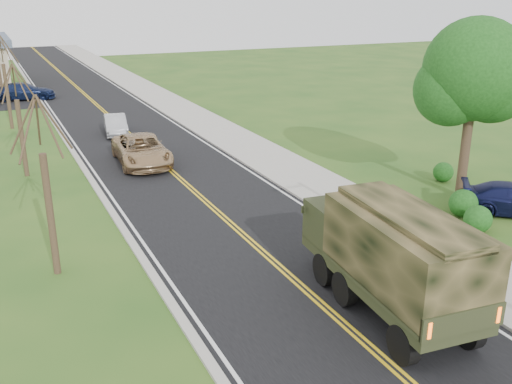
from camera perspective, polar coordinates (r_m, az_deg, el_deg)
road at (r=50.09m, az=-15.56°, el=8.31°), size 8.00×120.00×0.01m
curb_right at (r=50.93m, az=-10.93°, el=8.91°), size 0.30×120.00×0.12m
sidewalk_right at (r=51.39m, az=-9.03°, el=9.10°), size 3.20×120.00×0.10m
curb_left at (r=49.56m, az=-20.31°, el=7.76°), size 0.30×120.00×0.10m
leafy_tree at (r=27.05m, az=20.98°, el=10.65°), size 4.83×4.50×8.10m
bare_tree_a at (r=19.67m, az=-20.05°, el=-0.79°), size 1.93×2.26×6.08m
bare_tree_b at (r=31.28m, az=-22.47°, el=5.84°), size 1.83×2.14×5.73m
bare_tree_c at (r=43.03m, az=-23.67°, el=9.44°), size 2.04×2.39×6.42m
military_truck at (r=16.96m, az=13.42°, el=-5.81°), size 2.97×7.02×3.41m
suv_champagne at (r=32.10m, az=-11.38°, el=4.14°), size 2.93×5.79×1.57m
sedan_silver at (r=39.40m, az=-13.86°, el=6.55°), size 1.90×4.08×1.29m
lot_car_navy at (r=54.88m, az=-22.17°, el=9.31°), size 5.40×2.86×1.49m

